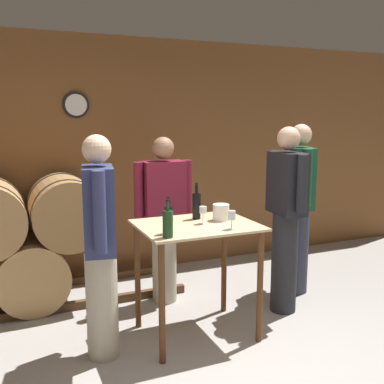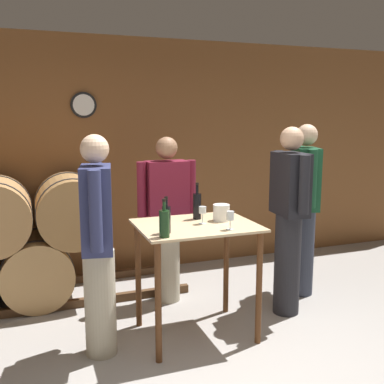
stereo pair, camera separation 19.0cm
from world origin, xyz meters
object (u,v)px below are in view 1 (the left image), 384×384
person_visitor_with_scarf (164,216)px  wine_bottle_left (169,219)px  wine_bottle_far_left (168,223)px  wine_glass_near_left (203,211)px  ice_bucket (221,212)px  person_host (286,216)px  wine_glass_near_center (232,216)px  wine_bottle_center (197,205)px  person_visitor_bearded (100,243)px  person_visitor_near_door (298,205)px

person_visitor_with_scarf → wine_bottle_left: bearing=-107.3°
wine_bottle_far_left → wine_bottle_left: 0.12m
wine_glass_near_left → ice_bucket: 0.20m
wine_glass_near_left → person_host: person_host is taller
wine_glass_near_left → wine_glass_near_center: size_ratio=0.98×
wine_bottle_center → person_visitor_bearded: person_visitor_bearded is taller
wine_glass_near_center → person_visitor_near_door: (1.15, 0.71, -0.13)m
wine_bottle_far_left → person_visitor_bearded: (-0.45, 0.25, -0.17)m
wine_glass_near_center → person_host: (0.76, 0.36, -0.14)m
wine_glass_near_center → wine_bottle_far_left: bearing=-176.5°
wine_bottle_left → wine_glass_near_left: bearing=26.2°
wine_bottle_center → wine_glass_near_center: bearing=-75.5°
person_visitor_with_scarf → person_visitor_near_door: 1.39m
person_visitor_near_door → person_visitor_bearded: bearing=-167.0°
wine_bottle_far_left → wine_glass_near_center: (0.54, 0.03, -0.00)m
person_visitor_bearded → person_visitor_near_door: 2.19m
person_host → person_visitor_bearded: person_host is taller
wine_bottle_center → wine_glass_near_left: bearing=-96.6°
wine_bottle_center → person_visitor_with_scarf: (-0.09, 0.60, -0.22)m
wine_bottle_far_left → wine_bottle_center: wine_bottle_center is taller
wine_glass_near_left → person_visitor_with_scarf: (-0.06, 0.77, -0.20)m
wine_bottle_left → wine_bottle_far_left: bearing=-114.0°
wine_bottle_far_left → wine_glass_near_left: bearing=34.8°
wine_glass_near_left → person_visitor_bearded: bearing=-177.7°
wine_glass_near_left → wine_glass_near_center: wine_glass_near_center is taller
wine_bottle_far_left → person_visitor_bearded: bearing=150.7°
wine_bottle_left → person_host: person_host is taller
person_visitor_bearded → person_visitor_near_door: size_ratio=0.97×
wine_bottle_center → person_host: size_ratio=0.18×
person_host → person_visitor_with_scarf: (-0.96, 0.66, -0.06)m
person_visitor_bearded → person_visitor_near_door: person_visitor_near_door is taller
wine_bottle_far_left → person_host: size_ratio=0.16×
wine_glass_near_center → person_visitor_with_scarf: bearing=100.9°
ice_bucket → person_visitor_near_door: bearing=20.5°
wine_bottle_far_left → person_visitor_with_scarf: person_visitor_with_scarf is taller
person_visitor_with_scarf → person_visitor_near_door: person_visitor_near_door is taller
person_host → person_visitor_bearded: (-1.75, -0.15, -0.02)m
wine_bottle_center → wine_bottle_far_left: bearing=-132.9°
wine_glass_near_center → person_visitor_near_door: bearing=31.6°
ice_bucket → person_visitor_with_scarf: 0.79m
wine_bottle_left → person_visitor_near_door: (1.65, 0.64, -0.14)m
person_host → person_visitor_near_door: 0.52m
wine_glass_near_center → ice_bucket: size_ratio=1.05×
wine_bottle_left → wine_glass_near_left: 0.40m
wine_bottle_center → person_visitor_near_door: bearing=12.5°
wine_bottle_left → wine_bottle_center: size_ratio=0.89×
wine_bottle_left → person_visitor_with_scarf: bearing=72.7°
person_visitor_with_scarf → wine_bottle_far_left: bearing=-108.0°
wine_bottle_center → person_visitor_with_scarf: size_ratio=0.19×
wine_glass_near_left → ice_bucket: bearing=14.4°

